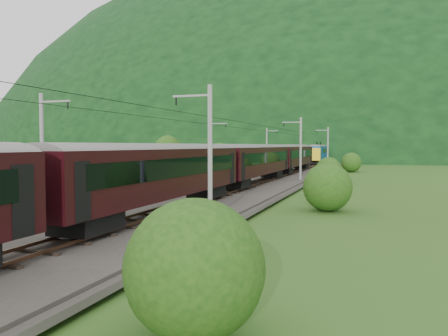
% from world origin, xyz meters
% --- Properties ---
extents(ground, '(600.00, 600.00, 0.00)m').
position_xyz_m(ground, '(0.00, 0.00, 0.00)').
color(ground, '#345219').
rests_on(ground, ground).
extents(railbed, '(14.00, 220.00, 0.30)m').
position_xyz_m(railbed, '(0.00, 10.00, 0.15)').
color(railbed, '#38332D').
rests_on(railbed, ground).
extents(track_left, '(2.40, 220.00, 0.27)m').
position_xyz_m(track_left, '(-2.40, 10.00, 0.37)').
color(track_left, '#513323').
rests_on(track_left, railbed).
extents(track_right, '(2.40, 220.00, 0.27)m').
position_xyz_m(track_right, '(2.40, 10.00, 0.37)').
color(track_right, '#513323').
rests_on(track_right, railbed).
extents(catenary_left, '(2.54, 192.28, 8.00)m').
position_xyz_m(catenary_left, '(-6.12, 32.00, 4.50)').
color(catenary_left, gray).
rests_on(catenary_left, railbed).
extents(catenary_right, '(2.54, 192.28, 8.00)m').
position_xyz_m(catenary_right, '(6.12, 32.00, 4.50)').
color(catenary_right, gray).
rests_on(catenary_right, railbed).
extents(overhead_wires, '(4.83, 198.00, 0.03)m').
position_xyz_m(overhead_wires, '(0.00, 10.00, 7.10)').
color(overhead_wires, black).
rests_on(overhead_wires, ground).
extents(mountain_main, '(504.00, 360.00, 244.00)m').
position_xyz_m(mountain_main, '(0.00, 260.00, 0.00)').
color(mountain_main, black).
rests_on(mountain_main, ground).
extents(mountain_ridge, '(336.00, 280.00, 132.00)m').
position_xyz_m(mountain_ridge, '(-120.00, 300.00, 0.00)').
color(mountain_ridge, black).
rests_on(mountain_ridge, ground).
extents(train, '(3.01, 168.85, 5.24)m').
position_xyz_m(train, '(2.40, 0.71, 3.57)').
color(train, black).
rests_on(train, ground).
extents(hazard_post_near, '(0.17, 0.17, 1.59)m').
position_xyz_m(hazard_post_near, '(-0.63, 35.88, 1.09)').
color(hazard_post_near, red).
rests_on(hazard_post_near, railbed).
extents(hazard_post_far, '(0.17, 0.17, 1.62)m').
position_xyz_m(hazard_post_far, '(0.19, 55.13, 1.11)').
color(hazard_post_far, red).
rests_on(hazard_post_far, railbed).
extents(signal, '(0.25, 0.25, 2.27)m').
position_xyz_m(signal, '(-4.50, 47.49, 1.63)').
color(signal, black).
rests_on(signal, railbed).
extents(vegetation_left, '(8.62, 146.39, 6.70)m').
position_xyz_m(vegetation_left, '(-13.48, 7.16, 2.48)').
color(vegetation_left, '#1C4612').
rests_on(vegetation_left, ground).
extents(vegetation_right, '(5.86, 96.36, 3.13)m').
position_xyz_m(vegetation_right, '(11.16, 16.89, 1.51)').
color(vegetation_right, '#1C4612').
rests_on(vegetation_right, ground).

